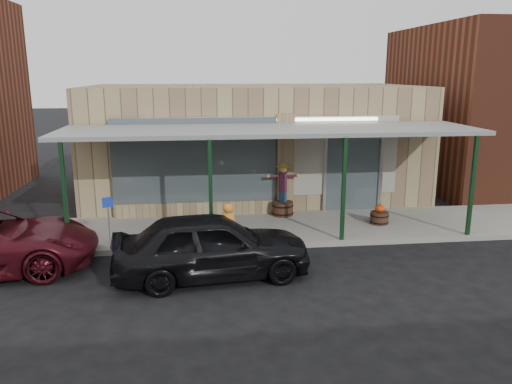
{
  "coord_description": "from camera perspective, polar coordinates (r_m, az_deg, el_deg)",
  "views": [
    {
      "loc": [
        -2.1,
        -10.65,
        4.67
      ],
      "look_at": [
        -0.54,
        2.6,
        1.47
      ],
      "focal_mm": 35.0,
      "sensor_mm": 36.0,
      "label": 1
    }
  ],
  "objects": [
    {
      "name": "storefront",
      "position": [
        19.1,
        -0.33,
        5.75
      ],
      "size": [
        12.0,
        6.25,
        4.2
      ],
      "color": "tan",
      "rests_on": "ground"
    },
    {
      "name": "barrel_pumpkin",
      "position": [
        15.73,
        13.92,
        -2.73
      ],
      "size": [
        0.68,
        0.68,
        0.65
      ],
      "rotation": [
        0.0,
        0.0,
        -0.29
      ],
      "color": "#442C1B",
      "rests_on": "sidewalk"
    },
    {
      "name": "awning",
      "position": [
        14.46,
        1.7,
        6.91
      ],
      "size": [
        12.0,
        3.0,
        3.04
      ],
      "color": "gray",
      "rests_on": "ground"
    },
    {
      "name": "ground",
      "position": [
        11.81,
        4.15,
        -9.81
      ],
      "size": [
        120.0,
        120.0,
        0.0
      ],
      "primitive_type": "plane",
      "color": "black",
      "rests_on": "ground"
    },
    {
      "name": "parked_sedan",
      "position": [
        11.63,
        -5.08,
        -6.1
      ],
      "size": [
        4.72,
        2.33,
        1.55
      ],
      "rotation": [
        0.0,
        0.0,
        1.68
      ],
      "color": "black",
      "rests_on": "ground"
    },
    {
      "name": "handicap_sign",
      "position": [
        13.76,
        -16.52,
        -2.49
      ],
      "size": [
        0.26,
        0.12,
        1.33
      ],
      "rotation": [
        0.0,
        0.0,
        0.4
      ],
      "color": "gray",
      "rests_on": "sidewalk"
    },
    {
      "name": "barrel_scarecrow",
      "position": [
        16.11,
        3.07,
        -0.62
      ],
      "size": [
        1.06,
        0.83,
        1.76
      ],
      "rotation": [
        0.0,
        0.0,
        -0.25
      ],
      "color": "#442C1B",
      "rests_on": "sidewalk"
    },
    {
      "name": "sidewalk",
      "position": [
        15.12,
        1.61,
        -4.19
      ],
      "size": [
        40.0,
        3.2,
        0.15
      ],
      "primitive_type": "cube",
      "color": "gray",
      "rests_on": "ground"
    },
    {
      "name": "block_buildings_near",
      "position": [
        20.29,
        5.08,
        10.9
      ],
      "size": [
        61.0,
        8.0,
        8.0
      ],
      "color": "brown",
      "rests_on": "ground"
    }
  ]
}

